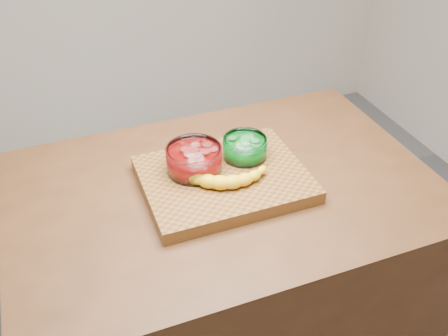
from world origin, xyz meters
name	(u,v)px	position (x,y,z in m)	size (l,w,h in m)	color
counter	(224,290)	(0.00, 0.00, 0.45)	(1.20, 0.80, 0.90)	#4E2D17
cutting_board	(224,179)	(0.00, 0.00, 0.92)	(0.45, 0.35, 0.04)	brown
bowl_red	(194,160)	(-0.07, 0.05, 0.98)	(0.16, 0.16, 0.07)	white
bowl_green	(245,147)	(0.09, 0.06, 0.97)	(0.13, 0.13, 0.06)	white
banana	(223,171)	(-0.01, -0.01, 0.96)	(0.27, 0.18, 0.04)	yellow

